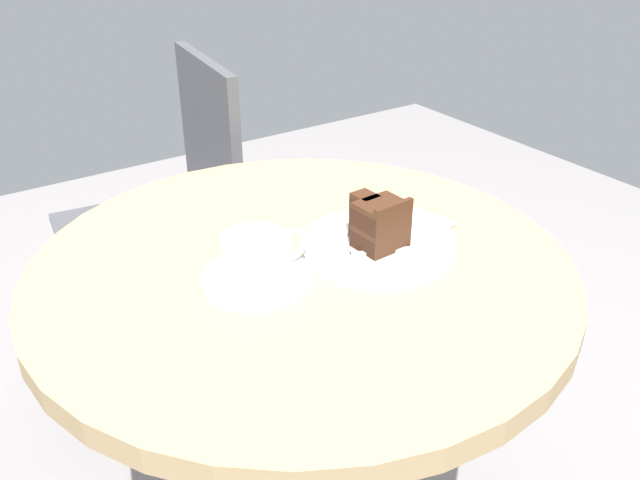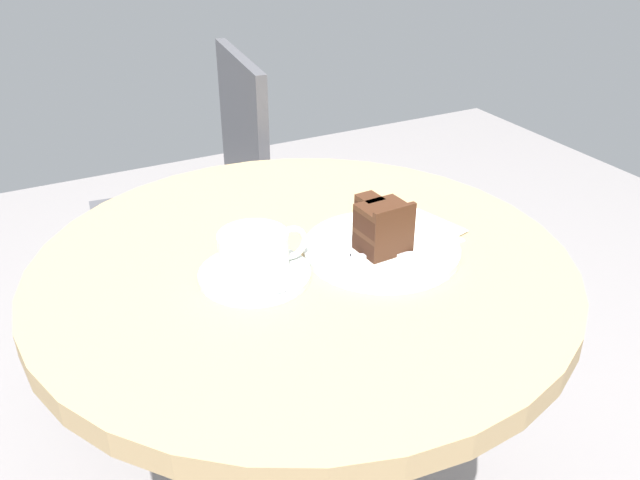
# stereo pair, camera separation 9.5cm
# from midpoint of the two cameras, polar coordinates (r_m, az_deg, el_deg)

# --- Properties ---
(cafe_table) EXTENTS (0.79, 0.79, 0.71)m
(cafe_table) POSITION_cam_midpoint_polar(r_m,az_deg,el_deg) (1.05, -4.13, -7.25)
(cafe_table) COLOR tan
(cafe_table) RESTS_ON ground
(saucer) EXTENTS (0.16, 0.16, 0.01)m
(saucer) POSITION_cam_midpoint_polar(r_m,az_deg,el_deg) (0.94, -8.19, -3.28)
(saucer) COLOR silver
(saucer) RESTS_ON cafe_table
(coffee_cup) EXTENTS (0.13, 0.10, 0.06)m
(coffee_cup) POSITION_cam_midpoint_polar(r_m,az_deg,el_deg) (0.93, -8.24, -1.30)
(coffee_cup) COLOR silver
(coffee_cup) RESTS_ON saucer
(teaspoon) EXTENTS (0.05, 0.09, 0.00)m
(teaspoon) POSITION_cam_midpoint_polar(r_m,az_deg,el_deg) (0.92, -5.87, -3.52)
(teaspoon) COLOR #B7B7BC
(teaspoon) RESTS_ON saucer
(cake_plate) EXTENTS (0.23, 0.23, 0.01)m
(cake_plate) POSITION_cam_midpoint_polar(r_m,az_deg,el_deg) (1.01, 2.20, -0.55)
(cake_plate) COLOR silver
(cake_plate) RESTS_ON cafe_table
(cake_slice) EXTENTS (0.07, 0.09, 0.08)m
(cake_slice) POSITION_cam_midpoint_polar(r_m,az_deg,el_deg) (0.98, 2.19, 1.33)
(cake_slice) COLOR #381E14
(cake_slice) RESTS_ON cake_plate
(fork) EXTENTS (0.13, 0.07, 0.00)m
(fork) POSITION_cam_midpoint_polar(r_m,az_deg,el_deg) (0.97, 0.79, -1.23)
(fork) COLOR #B7B7BC
(fork) RESTS_ON cake_plate
(napkin) EXTENTS (0.21, 0.19, 0.00)m
(napkin) POSITION_cam_midpoint_polar(r_m,az_deg,el_deg) (1.07, 2.99, 0.97)
(napkin) COLOR silver
(napkin) RESTS_ON cafe_table
(cafe_chair) EXTENTS (0.42, 0.42, 0.86)m
(cafe_chair) POSITION_cam_midpoint_polar(r_m,az_deg,el_deg) (1.64, -13.68, 2.85)
(cafe_chair) COLOR #4C4C51
(cafe_chair) RESTS_ON ground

